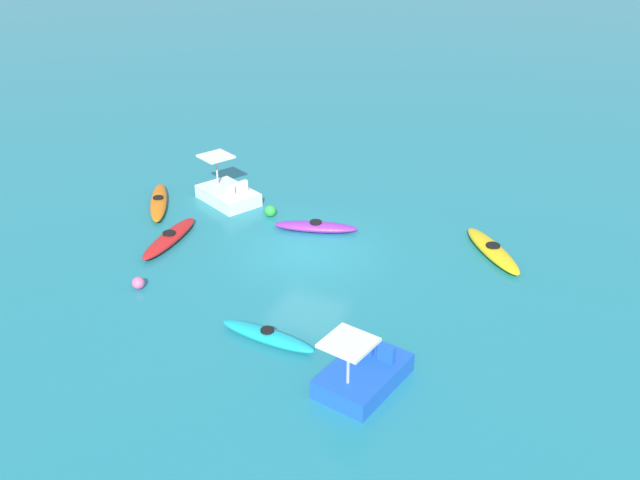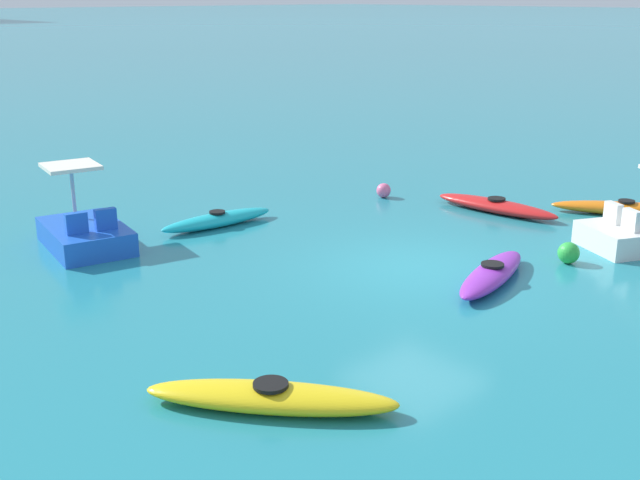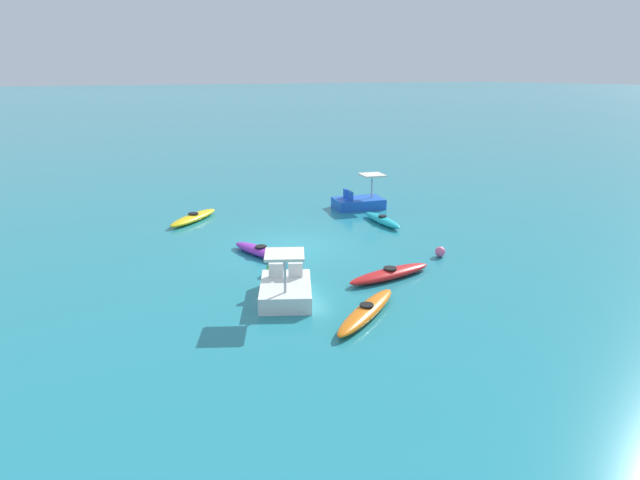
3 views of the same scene
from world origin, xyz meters
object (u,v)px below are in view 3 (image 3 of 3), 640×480
(kayak_yellow, at_px, (193,218))
(kayak_red, at_px, (390,274))
(kayak_purple, at_px, (261,251))
(buoy_green, at_px, (273,268))
(pedal_boat_blue, at_px, (359,202))
(kayak_cyan, at_px, (382,220))
(pedal_boat_white, at_px, (286,289))
(kayak_orange, at_px, (366,311))
(buoy_pink, at_px, (440,252))

(kayak_yellow, xyz_separation_m, kayak_red, (10.26, 3.59, -0.00))
(kayak_purple, relative_size, buoy_green, 6.92)
(pedal_boat_blue, relative_size, buoy_green, 6.11)
(kayak_red, height_order, pedal_boat_blue, pedal_boat_blue)
(kayak_cyan, distance_m, pedal_boat_blue, 3.05)
(kayak_red, xyz_separation_m, pedal_boat_white, (-0.08, -3.75, 0.17))
(kayak_purple, xyz_separation_m, kayak_orange, (6.32, 0.49, -0.00))
(kayak_purple, height_order, pedal_boat_white, pedal_boat_white)
(kayak_orange, relative_size, buoy_green, 7.50)
(kayak_cyan, relative_size, buoy_green, 6.72)
(pedal_boat_white, xyz_separation_m, buoy_pink, (-0.83, 6.67, -0.15))
(kayak_red, bearing_deg, kayak_cyan, 147.04)
(kayak_purple, xyz_separation_m, pedal_boat_blue, (-4.51, 7.18, 0.17))
(kayak_cyan, xyz_separation_m, pedal_boat_white, (5.67, -7.47, 0.17))
(buoy_green, relative_size, buoy_pink, 1.14)
(kayak_orange, height_order, buoy_green, buoy_green)
(kayak_purple, distance_m, kayak_red, 5.06)
(kayak_orange, relative_size, buoy_pink, 8.56)
(kayak_yellow, distance_m, kayak_purple, 6.10)
(pedal_boat_white, bearing_deg, kayak_yellow, 179.08)
(kayak_yellow, bearing_deg, pedal_boat_white, -0.92)
(kayak_purple, height_order, kayak_orange, same)
(kayak_red, xyz_separation_m, buoy_green, (-2.19, -3.23, 0.06))
(kayak_yellow, relative_size, buoy_pink, 8.00)
(kayak_orange, bearing_deg, kayak_purple, -175.53)
(pedal_boat_blue, relative_size, buoy_pink, 6.97)
(kayak_red, distance_m, pedal_boat_white, 3.75)
(buoy_green, bearing_deg, kayak_orange, 12.01)
(kayak_yellow, bearing_deg, kayak_cyan, 58.32)
(kayak_orange, bearing_deg, kayak_yellow, -174.12)
(kayak_yellow, height_order, pedal_boat_blue, pedal_boat_blue)
(kayak_cyan, height_order, buoy_pink, buoy_pink)
(buoy_green, bearing_deg, pedal_boat_blue, 130.68)
(kayak_red, bearing_deg, buoy_pink, 107.29)
(kayak_red, bearing_deg, pedal_boat_blue, 153.36)
(kayak_yellow, bearing_deg, kayak_purple, 7.34)
(pedal_boat_white, relative_size, buoy_green, 6.46)
(kayak_yellow, height_order, kayak_purple, same)
(kayak_purple, height_order, kayak_red, same)
(kayak_yellow, xyz_separation_m, buoy_pink, (9.35, 6.51, 0.03))
(kayak_yellow, relative_size, pedal_boat_white, 1.09)
(kayak_red, bearing_deg, kayak_purple, -146.32)
(kayak_purple, distance_m, kayak_cyan, 6.71)
(kayak_orange, bearing_deg, buoy_green, -167.99)
(pedal_boat_blue, bearing_deg, buoy_green, -49.32)
(kayak_cyan, bearing_deg, buoy_green, -62.92)
(kayak_orange, bearing_deg, kayak_red, 132.35)
(kayak_cyan, height_order, pedal_boat_white, pedal_boat_white)
(kayak_red, relative_size, pedal_boat_white, 1.18)
(kayak_red, bearing_deg, kayak_yellow, -160.73)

